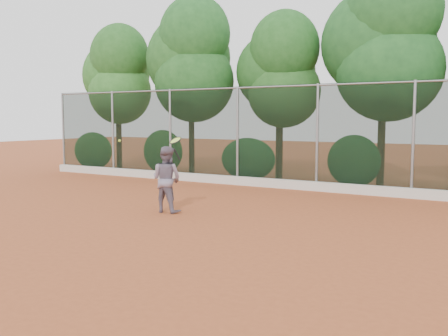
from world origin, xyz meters
The scene contains 7 objects.
ground centered at (0.00, 0.00, 0.00)m, with size 80.00×80.00×0.00m, color #A14B26.
concrete_curb centered at (0.00, 6.82, 0.15)m, with size 24.00×0.20×0.30m, color silver.
tennis_player centered at (-1.90, 1.34, 0.84)m, with size 0.81×0.63×1.67m, color slate.
chainlink_fence centered at (0.00, 7.00, 1.86)m, with size 24.09×0.09×3.50m.
foliage_backdrop centered at (-0.55, 8.98, 4.40)m, with size 23.70×3.63×7.55m.
tennis_racket centered at (-1.51, 1.22, 1.79)m, with size 0.38×0.36×0.59m.
tennis_ball_in_flight centered at (-2.94, 0.79, 1.81)m, with size 0.06×0.06×0.06m.
Camera 1 is at (5.74, -8.66, 2.37)m, focal length 40.00 mm.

